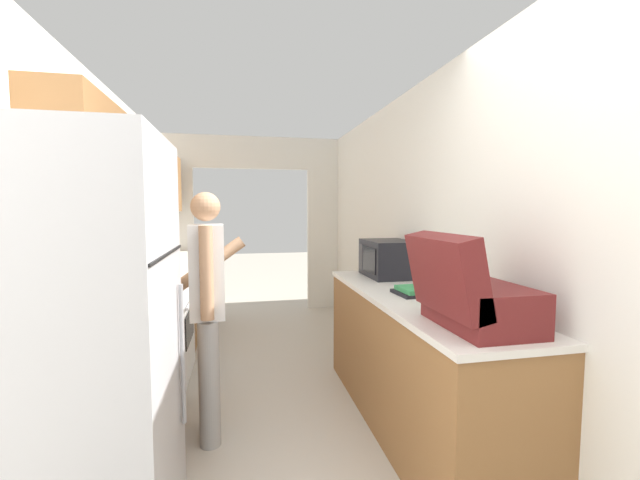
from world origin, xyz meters
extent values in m
cube|color=silver|center=(-1.28, 1.68, 1.25)|extent=(0.06, 6.96, 2.50)
cube|color=brown|center=(-1.09, 2.75, 1.80)|extent=(0.32, 3.34, 0.69)
cube|color=silver|center=(1.28, 1.68, 1.25)|extent=(0.06, 6.96, 2.50)
cube|color=silver|center=(-1.13, 4.59, 1.02)|extent=(0.65, 0.06, 2.05)
cube|color=silver|center=(1.13, 4.59, 1.02)|extent=(0.65, 0.06, 2.05)
cube|color=silver|center=(0.00, 4.59, 2.27)|extent=(2.91, 0.06, 0.45)
cube|color=brown|center=(-0.95, 1.56, 0.44)|extent=(0.60, 0.97, 0.88)
cube|color=silver|center=(-0.95, 1.55, 0.89)|extent=(0.62, 0.98, 0.03)
cube|color=brown|center=(-0.95, 3.62, 0.44)|extent=(0.60, 1.59, 0.88)
cube|color=silver|center=(-0.95, 3.63, 0.89)|extent=(0.62, 1.61, 0.03)
cube|color=#9EA3A8|center=(-0.95, 1.43, 0.91)|extent=(0.42, 0.44, 0.00)
cube|color=brown|center=(0.95, 1.30, 0.44)|extent=(0.60, 2.08, 0.88)
cube|color=silver|center=(0.95, 1.30, 0.89)|extent=(0.62, 2.11, 0.03)
cube|color=#B7B7BC|center=(-0.88, 0.67, 0.90)|extent=(0.76, 0.76, 1.79)
cube|color=black|center=(-0.49, 0.67, 1.29)|extent=(0.01, 0.73, 0.01)
cylinder|color=#99999E|center=(-0.48, 0.92, 0.75)|extent=(0.02, 0.02, 0.72)
cube|color=white|center=(-0.94, 2.43, 0.46)|extent=(0.62, 0.78, 0.91)
cube|color=black|center=(-0.63, 2.43, 0.46)|extent=(0.01, 0.53, 0.27)
cylinder|color=#B7B7BC|center=(-0.61, 2.43, 0.68)|extent=(0.02, 0.63, 0.02)
cube|color=white|center=(-1.23, 2.43, 0.98)|extent=(0.04, 0.78, 0.14)
cylinder|color=#232328|center=(-0.82, 2.26, 0.91)|extent=(0.16, 0.16, 0.01)
cylinder|color=#232328|center=(-0.82, 2.60, 0.91)|extent=(0.16, 0.16, 0.01)
cylinder|color=#232328|center=(-1.07, 2.26, 0.91)|extent=(0.16, 0.16, 0.01)
cylinder|color=#232328|center=(-1.07, 2.60, 0.91)|extent=(0.16, 0.16, 0.01)
cylinder|color=#9E9E9E|center=(-0.39, 1.35, 0.40)|extent=(0.14, 0.14, 0.79)
cylinder|color=#9E9E9E|center=(-0.40, 1.52, 0.40)|extent=(0.14, 0.14, 0.79)
cube|color=white|center=(-0.39, 1.43, 1.09)|extent=(0.22, 0.22, 0.59)
cylinder|color=tan|center=(-0.38, 1.29, 1.10)|extent=(0.08, 0.08, 0.56)
cylinder|color=tan|center=(-0.40, 1.57, 1.10)|extent=(0.51, 0.11, 0.39)
sphere|color=tan|center=(-0.39, 1.43, 1.50)|extent=(0.18, 0.18, 0.18)
cube|color=#5B1919|center=(0.95, 0.57, 1.01)|extent=(0.37, 0.52, 0.21)
cube|color=#5B1919|center=(0.76, 0.57, 1.18)|extent=(0.19, 0.52, 0.38)
cube|color=#2D2D33|center=(0.95, 0.85, 1.17)|extent=(0.22, 0.02, 0.10)
cube|color=black|center=(1.05, 2.01, 1.06)|extent=(0.37, 0.50, 0.31)
cube|color=black|center=(0.86, 1.96, 1.06)|extent=(0.01, 0.30, 0.21)
cube|color=#38383D|center=(0.86, 2.18, 1.06)|extent=(0.01, 0.10, 0.22)
cube|color=black|center=(0.95, 1.30, 0.92)|extent=(0.26, 0.26, 0.02)
cube|color=#33894C|center=(0.96, 1.29, 0.95)|extent=(0.23, 0.24, 0.03)
cube|color=#B7B7BC|center=(-0.92, 3.03, 0.91)|extent=(0.07, 0.21, 0.00)
cube|color=black|center=(-0.92, 2.87, 0.92)|extent=(0.04, 0.11, 0.02)
camera|label=1|loc=(-0.19, -1.10, 1.49)|focal=22.00mm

